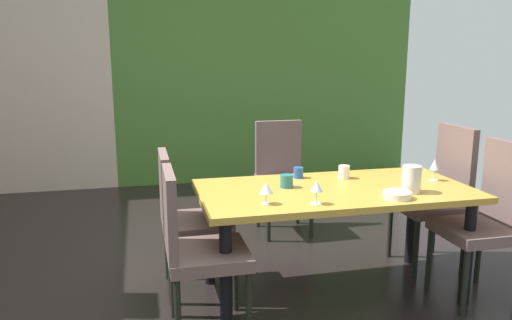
# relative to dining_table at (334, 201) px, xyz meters

# --- Properties ---
(ground_plane) EXTENTS (5.91, 6.26, 0.02)m
(ground_plane) POSITION_rel_dining_table_xyz_m (-0.72, 0.07, -0.64)
(ground_plane) COLOR black
(back_panel_interior) EXTENTS (2.21, 0.10, 2.87)m
(back_panel_interior) POSITION_rel_dining_table_xyz_m (-2.57, 3.15, 0.80)
(back_panel_interior) COLOR beige
(back_panel_interior) RESTS_ON ground_plane
(garden_window_panel) EXTENTS (3.70, 0.10, 2.87)m
(garden_window_panel) POSITION_rel_dining_table_xyz_m (0.38, 3.15, 0.80)
(garden_window_panel) COLOR #48762F
(garden_window_panel) RESTS_ON ground_plane
(dining_table) EXTENTS (1.72, 0.86, 0.72)m
(dining_table) POSITION_rel_dining_table_xyz_m (0.00, 0.00, 0.00)
(dining_table) COLOR gold
(dining_table) RESTS_ON ground_plane
(chair_right_near) EXTENTS (0.44, 0.44, 1.02)m
(chair_right_near) POSITION_rel_dining_table_xyz_m (0.94, -0.27, -0.08)
(chair_right_near) COLOR brown
(chair_right_near) RESTS_ON ground_plane
(chair_left_far) EXTENTS (0.45, 0.44, 0.94)m
(chair_left_far) POSITION_rel_dining_table_xyz_m (-0.93, 0.27, -0.10)
(chair_left_far) COLOR brown
(chair_left_far) RESTS_ON ground_plane
(chair_right_far) EXTENTS (0.44, 0.44, 1.04)m
(chair_right_far) POSITION_rel_dining_table_xyz_m (0.94, 0.27, -0.07)
(chair_right_far) COLOR brown
(chair_right_far) RESTS_ON ground_plane
(chair_head_far) EXTENTS (0.44, 0.45, 0.97)m
(chair_head_far) POSITION_rel_dining_table_xyz_m (0.02, 1.26, -0.09)
(chair_head_far) COLOR brown
(chair_head_far) RESTS_ON ground_plane
(chair_left_near) EXTENTS (0.45, 0.44, 0.95)m
(chair_left_near) POSITION_rel_dining_table_xyz_m (-0.93, -0.27, -0.10)
(chair_left_near) COLOR brown
(chair_left_near) RESTS_ON ground_plane
(wine_glass_center) EXTENTS (0.07, 0.07, 0.14)m
(wine_glass_center) POSITION_rel_dining_table_xyz_m (-0.23, -0.30, 0.19)
(wine_glass_center) COLOR silver
(wine_glass_center) RESTS_ON dining_table
(wine_glass_south) EXTENTS (0.06, 0.06, 0.15)m
(wine_glass_south) POSITION_rel_dining_table_xyz_m (0.72, 0.02, 0.19)
(wine_glass_south) COLOR silver
(wine_glass_south) RESTS_ON dining_table
(wine_glass_corner) EXTENTS (0.08, 0.08, 0.12)m
(wine_glass_corner) POSITION_rel_dining_table_xyz_m (-0.51, -0.24, 0.18)
(wine_glass_corner) COLOR silver
(wine_glass_corner) RESTS_ON dining_table
(serving_bowl_west) EXTENTS (0.17, 0.17, 0.04)m
(serving_bowl_west) POSITION_rel_dining_table_xyz_m (0.27, -0.30, 0.11)
(serving_bowl_west) COLOR beige
(serving_bowl_west) RESTS_ON dining_table
(cup_near_shelf) EXTENTS (0.08, 0.08, 0.09)m
(cup_near_shelf) POSITION_rel_dining_table_xyz_m (0.16, 0.22, 0.13)
(cup_near_shelf) COLOR white
(cup_near_shelf) RESTS_ON dining_table
(cup_left) EXTENTS (0.07, 0.07, 0.07)m
(cup_left) POSITION_rel_dining_table_xyz_m (-0.14, 0.30, 0.12)
(cup_left) COLOR #2350A0
(cup_left) RESTS_ON dining_table
(cup_near_window) EXTENTS (0.08, 0.08, 0.08)m
(cup_near_window) POSITION_rel_dining_table_xyz_m (-0.29, 0.08, 0.13)
(cup_near_window) COLOR #276870
(cup_near_window) RESTS_ON dining_table
(pitcher_front) EXTENTS (0.13, 0.12, 0.17)m
(pitcher_front) POSITION_rel_dining_table_xyz_m (0.42, -0.20, 0.17)
(pitcher_front) COLOR beige
(pitcher_front) RESTS_ON dining_table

